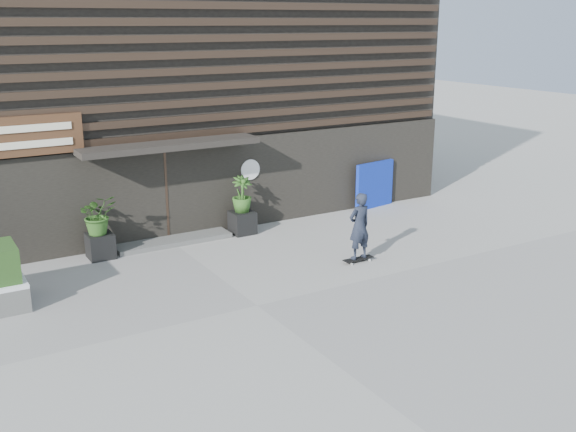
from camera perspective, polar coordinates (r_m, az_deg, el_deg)
ground at (r=13.53m, az=-2.64°, el=-7.62°), size 80.00×80.00×0.00m
entrance_step at (r=17.45m, az=-9.76°, el=-2.06°), size 3.00×0.80×0.12m
planter_pot_left at (r=16.66m, az=-15.65°, el=-2.46°), size 0.60×0.60×0.60m
bamboo_left at (r=16.43m, az=-15.86°, el=0.12°), size 0.86×0.75×0.96m
planter_pot_right at (r=17.92m, az=-3.90°, el=-0.55°), size 0.60×0.60×0.60m
bamboo_right at (r=17.71m, az=-3.95°, el=1.86°), size 0.54×0.54×0.96m
blue_tarp at (r=20.47m, az=7.36°, el=2.64°), size 1.49×0.37×1.40m
building at (r=21.74m, az=-15.48°, el=11.78°), size 18.00×11.00×8.00m
skateboarder at (r=15.66m, az=6.08°, el=-0.88°), size 0.78×0.41×1.69m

